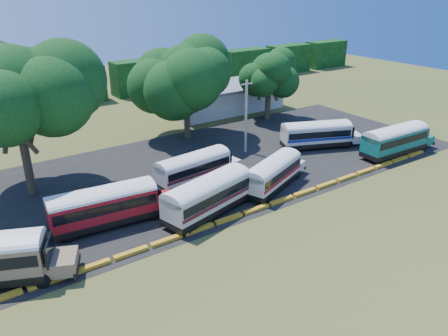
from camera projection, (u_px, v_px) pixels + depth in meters
ground at (250, 220)px, 37.52m from camera, size 160.00×160.00×0.00m
asphalt_strip at (189, 171)px, 47.12m from camera, size 64.00×24.00×0.02m
curb at (243, 214)px, 38.22m from camera, size 53.70×0.45×0.30m
terminal_building at (224, 98)px, 68.82m from camera, size 19.00×9.00×4.00m
treeline_backdrop at (74, 85)px, 72.64m from camera, size 130.00×4.00×6.00m
bus_red at (106, 204)px, 36.00m from camera, size 10.85×3.65×3.50m
bus_cream_west at (209, 193)px, 37.80m from camera, size 11.02×5.21×3.52m
bus_cream_east at (195, 166)px, 43.86m from camera, size 9.89×3.44×3.19m
bus_white_red at (273, 172)px, 42.67m from camera, size 9.72×5.72×3.14m
bus_white_blue at (318, 133)px, 53.21m from camera, size 10.31×6.14×3.33m
bus_teal at (396, 139)px, 50.94m from camera, size 10.80×3.02×3.52m
tree_west at (13, 92)px, 38.39m from camera, size 11.16×11.16×14.08m
tree_center at (185, 74)px, 54.17m from camera, size 9.71×9.71×11.98m
tree_east at (269, 72)px, 62.29m from camera, size 7.17×7.17×9.72m
utility_pole at (246, 116)px, 50.74m from camera, size 1.60×0.30×8.69m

